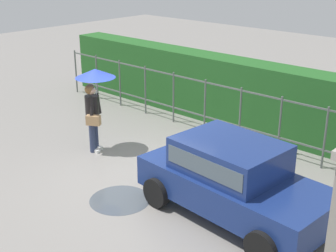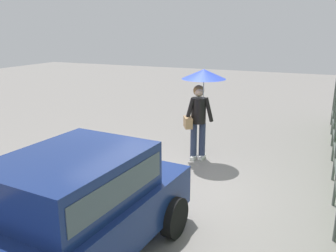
% 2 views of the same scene
% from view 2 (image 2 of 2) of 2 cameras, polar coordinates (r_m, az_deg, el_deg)
% --- Properties ---
extents(ground_plane, '(40.00, 40.00, 0.00)m').
position_cam_2_polar(ground_plane, '(6.82, -1.64, -10.08)').
color(ground_plane, gray).
extents(car, '(3.84, 2.08, 1.48)m').
position_cam_2_polar(car, '(4.62, -15.58, -12.70)').
color(car, navy).
rests_on(car, ground).
extents(pedestrian, '(0.97, 0.97, 2.09)m').
position_cam_2_polar(pedestrian, '(7.89, 5.38, 5.28)').
color(pedestrian, '#2D3856').
rests_on(pedestrian, ground).
extents(puddle_near, '(1.24, 1.24, 0.00)m').
position_cam_2_polar(puddle_near, '(6.96, -11.83, -9.87)').
color(puddle_near, '#4C545B').
rests_on(puddle_near, ground).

